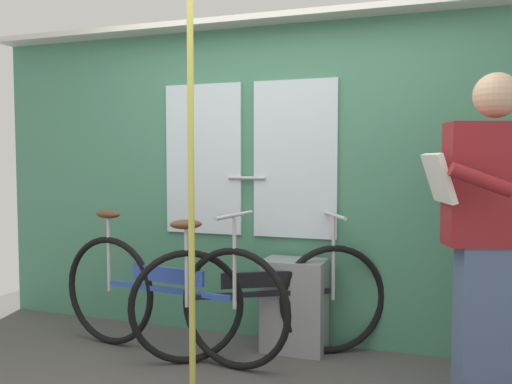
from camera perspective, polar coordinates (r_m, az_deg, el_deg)
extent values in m
cube|color=#427F60|center=(3.87, 2.16, 0.84)|extent=(4.60, 0.08, 2.23)
cube|color=silver|center=(4.01, -5.58, 3.47)|extent=(0.60, 0.02, 1.10)
cube|color=silver|center=(3.77, 4.13, 3.47)|extent=(0.60, 0.02, 1.10)
cylinder|color=#B2B2B7|center=(3.86, -0.98, 1.50)|extent=(0.28, 0.02, 0.02)
cube|color=silver|center=(3.89, 1.75, 17.72)|extent=(4.60, 0.28, 0.04)
torus|color=black|center=(3.39, -2.28, -12.22)|extent=(0.76, 0.15, 0.76)
torus|color=black|center=(3.96, -15.23, -10.01)|extent=(0.76, 0.15, 0.76)
cube|color=#2D4CB2|center=(3.63, -9.30, -10.18)|extent=(0.95, 0.16, 0.03)
cube|color=#2D4CB2|center=(3.61, -9.31, -8.63)|extent=(0.55, 0.10, 0.10)
cylinder|color=#B7B7BC|center=(3.90, -15.30, -6.18)|extent=(0.02, 0.02, 0.54)
ellipsoid|color=brown|center=(3.87, -15.36, -2.26)|extent=(0.21, 0.12, 0.06)
cylinder|color=#B7B7BC|center=(3.32, -2.29, -7.42)|extent=(0.02, 0.02, 0.58)
cylinder|color=#B7B7BC|center=(3.28, -2.31, -2.47)|extent=(0.08, 0.44, 0.02)
torus|color=black|center=(3.68, 8.13, -11.17)|extent=(0.65, 0.40, 0.73)
torus|color=black|center=(3.50, -7.33, -11.94)|extent=(0.65, 0.40, 0.73)
cube|color=black|center=(3.54, 0.61, -10.71)|extent=(0.81, 0.48, 0.03)
cube|color=black|center=(3.52, 0.61, -9.23)|extent=(0.47, 0.29, 0.10)
cylinder|color=#B7B7BC|center=(3.44, -7.36, -7.74)|extent=(0.02, 0.02, 0.52)
ellipsoid|color=brown|center=(3.40, -7.40, -3.42)|extent=(0.22, 0.18, 0.06)
cylinder|color=#B7B7BC|center=(3.62, 8.17, -6.86)|extent=(0.02, 0.02, 0.56)
cylinder|color=#B7B7BC|center=(3.58, 8.21, -2.43)|extent=(0.24, 0.39, 0.02)
cube|color=slate|center=(3.15, 23.46, -12.88)|extent=(0.37, 0.26, 0.85)
cube|color=maroon|center=(3.02, 23.81, 0.75)|extent=(0.51, 0.32, 0.64)
sphere|color=tan|center=(3.04, 24.03, 9.32)|extent=(0.23, 0.23, 0.23)
cube|color=silver|center=(2.94, 18.70, 1.42)|extent=(0.20, 0.36, 0.26)
cylinder|color=maroon|center=(2.77, 22.66, 1.21)|extent=(0.31, 0.15, 0.17)
cylinder|color=maroon|center=(3.18, 20.12, 1.54)|extent=(0.31, 0.15, 0.17)
cube|color=gray|center=(3.73, 4.10, -11.82)|extent=(0.42, 0.28, 0.62)
cylinder|color=#C6C14C|center=(2.98, -6.85, -0.02)|extent=(0.04, 0.04, 2.23)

